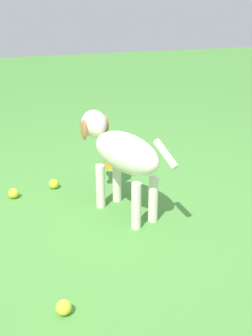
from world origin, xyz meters
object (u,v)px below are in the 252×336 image
tennis_ball_1 (54,184)px  tennis_ball_2 (13,193)px  water_bowl (119,161)px  dog (121,152)px  tennis_ball_0 (64,307)px

tennis_ball_1 → tennis_ball_2: size_ratio=1.00×
tennis_ball_1 → tennis_ball_2: (0.07, -0.27, 0.00)m
tennis_ball_1 → tennis_ball_2: same height
tennis_ball_2 → water_bowl: size_ratio=0.30×
dog → tennis_ball_2: 0.79m
tennis_ball_0 → tennis_ball_1: 1.23m
tennis_ball_0 → tennis_ball_1: (-1.22, 0.15, 0.00)m
tennis_ball_2 → dog: bearing=58.9°
dog → tennis_ball_2: size_ratio=12.03×
tennis_ball_0 → tennis_ball_1: bearing=173.1°
tennis_ball_2 → tennis_ball_1: bearing=103.9°
water_bowl → tennis_ball_2: bearing=-67.7°
tennis_ball_1 → tennis_ball_2: 0.28m
tennis_ball_2 → water_bowl: (-0.33, 0.80, -0.00)m
dog → water_bowl: dog is taller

